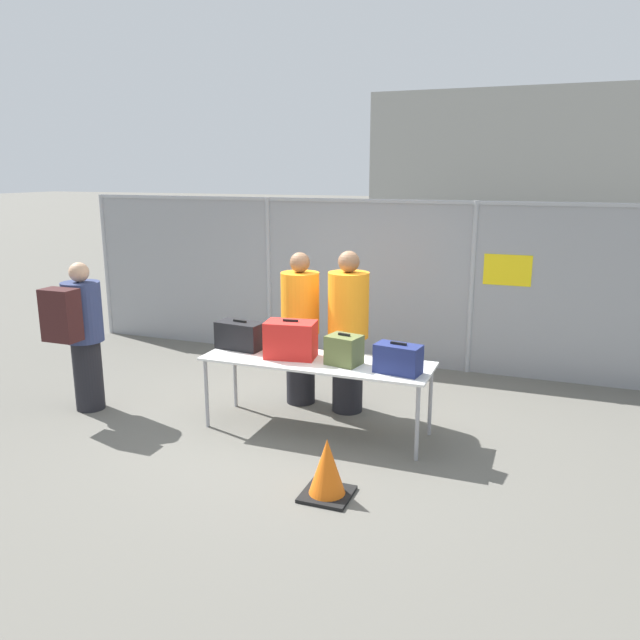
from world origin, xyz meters
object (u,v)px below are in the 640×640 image
object	(u,v)px
suitcase_navy	(398,359)
suitcase_black	(240,335)
suitcase_red	(291,340)
traveler_hooded	(80,331)
security_worker_far	(300,327)
inspection_table	(317,365)
security_worker_near	(348,330)
utility_trailer	(427,302)
traffic_cone	(327,470)
suitcase_olive	(344,350)

from	to	relation	value
suitcase_navy	suitcase_black	bearing A→B (deg)	173.17
suitcase_red	traveler_hooded	size ratio (longest dim) A/B	0.33
suitcase_navy	security_worker_far	xyz separation A→B (m)	(-1.36, 0.83, 0.00)
inspection_table	security_worker_near	bearing A→B (deg)	79.66
utility_trailer	security_worker_far	bearing A→B (deg)	-99.08
suitcase_red	traffic_cone	world-z (taller)	suitcase_red
traveler_hooded	security_worker_near	xyz separation A→B (m)	(2.79, 1.06, 0.01)
suitcase_red	suitcase_navy	bearing A→B (deg)	-5.04
suitcase_red	traffic_cone	size ratio (longest dim) A/B	1.08
suitcase_red	suitcase_black	bearing A→B (deg)	170.01
suitcase_olive	traffic_cone	xyz separation A→B (m)	(0.26, -1.21, -0.69)
traveler_hooded	traffic_cone	world-z (taller)	traveler_hooded
suitcase_black	security_worker_far	size ratio (longest dim) A/B	0.30
inspection_table	suitcase_black	world-z (taller)	suitcase_black
traveler_hooded	utility_trailer	size ratio (longest dim) A/B	0.49
suitcase_red	security_worker_far	distance (m)	0.75
security_worker_near	security_worker_far	size ratio (longest dim) A/B	1.03
security_worker_far	utility_trailer	size ratio (longest dim) A/B	0.51
inspection_table	traveler_hooded	size ratio (longest dim) A/B	1.40
traveler_hooded	suitcase_navy	bearing A→B (deg)	-5.28
inspection_table	suitcase_navy	distance (m)	0.91
security_worker_far	traffic_cone	world-z (taller)	security_worker_far
inspection_table	suitcase_navy	bearing A→B (deg)	-7.03
traveler_hooded	security_worker_near	bearing A→B (deg)	10.88
suitcase_navy	utility_trailer	world-z (taller)	suitcase_navy
suitcase_olive	security_worker_near	size ratio (longest dim) A/B	0.20
suitcase_red	suitcase_navy	xyz separation A→B (m)	(1.16, -0.10, -0.05)
suitcase_black	security_worker_near	size ratio (longest dim) A/B	0.29
suitcase_black	suitcase_navy	world-z (taller)	suitcase_black
utility_trailer	traffic_cone	size ratio (longest dim) A/B	6.77
suitcase_olive	suitcase_navy	size ratio (longest dim) A/B	0.79
suitcase_olive	suitcase_navy	world-z (taller)	suitcase_olive
inspection_table	traveler_hooded	distance (m)	2.70
suitcase_red	security_worker_near	size ratio (longest dim) A/B	0.30
suitcase_navy	traffic_cone	size ratio (longest dim) A/B	0.91
suitcase_red	traffic_cone	bearing A→B (deg)	-55.28
utility_trailer	traffic_cone	distance (m)	6.15
inspection_table	utility_trailer	world-z (taller)	inspection_table
suitcase_olive	security_worker_far	bearing A→B (deg)	136.29
suitcase_navy	utility_trailer	bearing A→B (deg)	97.86
suitcase_olive	security_worker_far	distance (m)	1.09
inspection_table	suitcase_black	bearing A→B (deg)	173.37
inspection_table	traveler_hooded	world-z (taller)	traveler_hooded
suitcase_red	security_worker_near	distance (m)	0.78
suitcase_red	inspection_table	bearing A→B (deg)	1.15
inspection_table	traffic_cone	world-z (taller)	inspection_table
suitcase_black	security_worker_near	xyz separation A→B (m)	(1.06, 0.55, 0.02)
suitcase_olive	traveler_hooded	bearing A→B (deg)	-172.99
suitcase_red	security_worker_far	bearing A→B (deg)	104.97
suitcase_black	utility_trailer	bearing A→B (deg)	76.81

